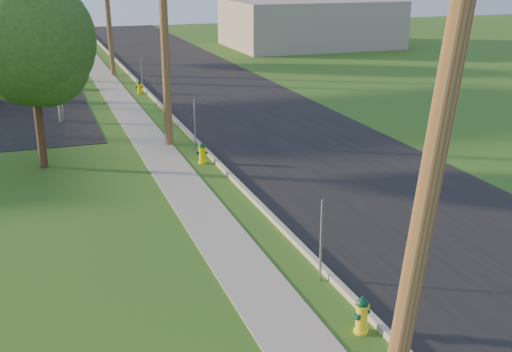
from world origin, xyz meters
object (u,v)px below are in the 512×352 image
(utility_pole_near, at_px, (437,139))
(utility_pole_far, at_px, (107,0))
(utility_pole_mid, at_px, (164,20))
(hydrant_far, at_px, (139,87))
(price_pylon, at_px, (50,1))
(tree_verge, at_px, (34,47))
(hydrant_near, at_px, (362,315))
(hydrant_mid, at_px, (202,153))

(utility_pole_near, bearing_deg, utility_pole_far, 90.00)
(utility_pole_mid, height_order, hydrant_far, utility_pole_mid)
(utility_pole_near, bearing_deg, price_pylon, 99.42)
(utility_pole_far, distance_m, tree_verge, 20.20)
(hydrant_near, bearing_deg, utility_pole_near, -103.44)
(utility_pole_far, xyz_separation_m, hydrant_mid, (0.61, -20.96, -4.41))
(utility_pole_near, relative_size, utility_pole_mid, 0.97)
(utility_pole_mid, xyz_separation_m, hydrant_far, (0.65, 11.10, -4.58))
(tree_verge, height_order, hydrant_far, tree_verge)
(tree_verge, bearing_deg, hydrant_near, -67.71)
(utility_pole_mid, height_order, utility_pole_far, utility_pole_mid)
(utility_pole_near, distance_m, hydrant_near, 5.33)
(utility_pole_mid, relative_size, hydrant_mid, 12.23)
(utility_pole_near, bearing_deg, hydrant_far, 88.72)
(price_pylon, xyz_separation_m, hydrant_far, (4.55, 5.60, -5.06))
(utility_pole_near, bearing_deg, utility_pole_mid, 90.00)
(tree_verge, bearing_deg, utility_pole_mid, 18.45)
(utility_pole_mid, height_order, price_pylon, utility_pole_mid)
(utility_pole_mid, relative_size, tree_verge, 1.46)
(price_pylon, distance_m, tree_verge, 7.26)
(utility_pole_mid, height_order, tree_verge, utility_pole_mid)
(utility_pole_mid, distance_m, utility_pole_far, 18.00)
(hydrant_near, bearing_deg, utility_pole_far, 91.20)
(utility_pole_far, bearing_deg, utility_pole_mid, -90.00)
(utility_pole_near, xyz_separation_m, price_pylon, (-3.90, 23.50, 0.63))
(hydrant_near, bearing_deg, price_pylon, 102.58)
(hydrant_mid, height_order, hydrant_far, hydrant_mid)
(price_pylon, bearing_deg, utility_pole_far, 72.67)
(utility_pole_near, bearing_deg, hydrant_near, 76.56)
(utility_pole_mid, height_order, hydrant_near, utility_pole_mid)
(hydrant_near, bearing_deg, utility_pole_mid, 92.64)
(price_pylon, height_order, hydrant_mid, price_pylon)
(hydrant_mid, bearing_deg, price_pylon, 118.08)
(hydrant_mid, bearing_deg, utility_pole_near, -92.33)
(utility_pole_far, relative_size, hydrant_mid, 11.86)
(price_pylon, relative_size, hydrant_mid, 8.55)
(utility_pole_mid, bearing_deg, hydrant_near, -87.36)
(utility_pole_mid, relative_size, price_pylon, 1.43)
(hydrant_near, bearing_deg, hydrant_far, 90.09)
(price_pylon, bearing_deg, hydrant_far, 50.90)
(hydrant_mid, bearing_deg, hydrant_far, 89.84)
(price_pylon, distance_m, hydrant_far, 8.81)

